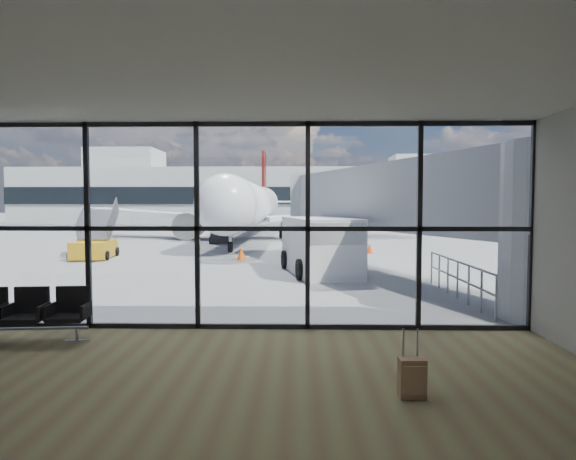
{
  "coord_description": "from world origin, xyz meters",
  "views": [
    {
      "loc": [
        0.99,
        -10.38,
        2.72
      ],
      "look_at": [
        0.71,
        3.0,
        2.01
      ],
      "focal_mm": 30.0,
      "sensor_mm": 36.0,
      "label": 1
    }
  ],
  "objects_px": {
    "service_van": "(321,245)",
    "suitcase": "(412,378)",
    "belt_loader": "(221,234)",
    "mobile_stairs": "(95,247)",
    "seating_row": "(29,311)",
    "airliner": "(252,206)"
  },
  "relations": [
    {
      "from": "service_van",
      "to": "suitcase",
      "type": "bearing_deg",
      "value": -97.89
    },
    {
      "from": "suitcase",
      "to": "service_van",
      "type": "bearing_deg",
      "value": 90.8
    },
    {
      "from": "belt_loader",
      "to": "mobile_stairs",
      "type": "relative_size",
      "value": 1.13
    },
    {
      "from": "seating_row",
      "to": "mobile_stairs",
      "type": "xyz_separation_m",
      "value": [
        -4.98,
        14.8,
        0.01
      ]
    },
    {
      "from": "service_van",
      "to": "mobile_stairs",
      "type": "xyz_separation_m",
      "value": [
        -11.26,
        5.27,
        -0.54
      ]
    },
    {
      "from": "airliner",
      "to": "belt_loader",
      "type": "xyz_separation_m",
      "value": [
        -1.68,
        -5.78,
        -2.04
      ]
    },
    {
      "from": "airliner",
      "to": "belt_loader",
      "type": "distance_m",
      "value": 6.35
    },
    {
      "from": "seating_row",
      "to": "mobile_stairs",
      "type": "distance_m",
      "value": 15.61
    },
    {
      "from": "seating_row",
      "to": "belt_loader",
      "type": "height_order",
      "value": "belt_loader"
    },
    {
      "from": "suitcase",
      "to": "mobile_stairs",
      "type": "relative_size",
      "value": 0.27
    },
    {
      "from": "suitcase",
      "to": "airliner",
      "type": "distance_m",
      "value": 34.16
    },
    {
      "from": "belt_loader",
      "to": "service_van",
      "type": "bearing_deg",
      "value": -75.87
    },
    {
      "from": "airliner",
      "to": "mobile_stairs",
      "type": "xyz_separation_m",
      "value": [
        -6.49,
        -16.08,
        -2.06
      ]
    },
    {
      "from": "seating_row",
      "to": "airliner",
      "type": "distance_m",
      "value": 30.98
    },
    {
      "from": "airliner",
      "to": "service_van",
      "type": "relative_size",
      "value": 6.27
    },
    {
      "from": "airliner",
      "to": "belt_loader",
      "type": "height_order",
      "value": "airliner"
    },
    {
      "from": "seating_row",
      "to": "airliner",
      "type": "bearing_deg",
      "value": 81.46
    },
    {
      "from": "service_van",
      "to": "belt_loader",
      "type": "relative_size",
      "value": 1.3
    },
    {
      "from": "suitcase",
      "to": "mobile_stairs",
      "type": "bearing_deg",
      "value": 121.77
    },
    {
      "from": "seating_row",
      "to": "suitcase",
      "type": "height_order",
      "value": "seating_row"
    },
    {
      "from": "service_van",
      "to": "mobile_stairs",
      "type": "bearing_deg",
      "value": 143.67
    },
    {
      "from": "service_van",
      "to": "mobile_stairs",
      "type": "height_order",
      "value": "mobile_stairs"
    }
  ]
}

